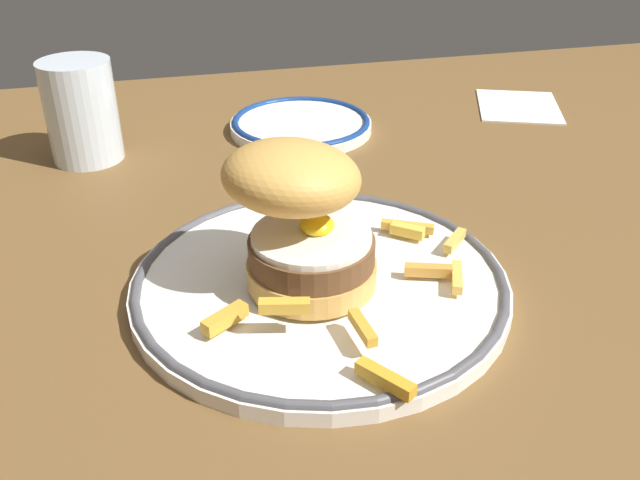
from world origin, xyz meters
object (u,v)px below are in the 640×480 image
Objects in this scene: water_glass at (83,118)px; burger at (301,213)px; napkin at (519,106)px; dinner_plate at (320,282)px; side_plate at (301,124)px.

burger is at bearing -61.80° from water_glass.
napkin is at bearing 3.81° from water_glass.
water_glass reaches higher than dinner_plate.
burger is at bearing -166.66° from dinner_plate.
water_glass is (-18.46, 31.20, 3.89)cm from dinner_plate.
water_glass reaches higher than side_plate.
burger reaches higher than napkin.
water_glass reaches higher than napkin.
burger reaches higher than water_glass.
napkin is (54.16, 3.61, -4.52)cm from water_glass.
side_plate is (6.06, 33.55, -0.00)cm from dinner_plate.
water_glass is (-16.92, 31.56, -2.54)cm from burger.
side_plate is (7.60, 33.91, -6.43)cm from burger.
water_glass is at bearing -176.19° from napkin.
burger is at bearing -136.64° from napkin.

